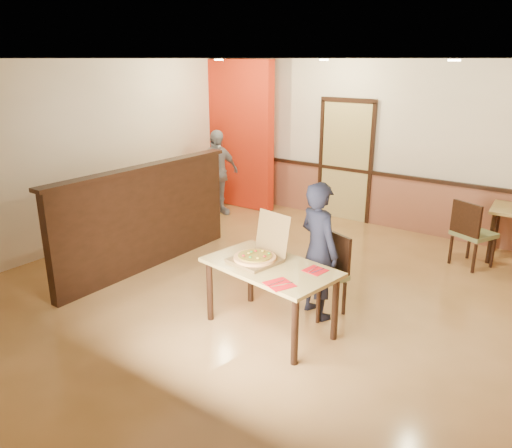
% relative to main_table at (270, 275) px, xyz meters
% --- Properties ---
extents(floor, '(7.00, 7.00, 0.00)m').
position_rel_main_table_xyz_m(floor, '(-0.36, 0.62, -0.64)').
color(floor, tan).
rests_on(floor, ground).
extents(ceiling, '(7.00, 7.00, 0.00)m').
position_rel_main_table_xyz_m(ceiling, '(-0.36, 0.62, 2.16)').
color(ceiling, black).
rests_on(ceiling, wall_back).
extents(wall_back, '(7.00, 0.00, 7.00)m').
position_rel_main_table_xyz_m(wall_back, '(-0.36, 4.12, 0.76)').
color(wall_back, '#FFEAC7').
rests_on(wall_back, floor).
extents(wall_left, '(0.00, 7.00, 7.00)m').
position_rel_main_table_xyz_m(wall_left, '(-3.86, 0.62, 0.76)').
color(wall_left, '#FFEAC7').
rests_on(wall_left, floor).
extents(wainscot_back, '(7.00, 0.04, 0.90)m').
position_rel_main_table_xyz_m(wainscot_back, '(-0.36, 4.09, -0.19)').
color(wainscot_back, '#98563C').
rests_on(wainscot_back, floor).
extents(chair_rail_back, '(7.00, 0.06, 0.06)m').
position_rel_main_table_xyz_m(chair_rail_back, '(-0.36, 4.07, 0.28)').
color(chair_rail_back, black).
rests_on(chair_rail_back, wall_back).
extents(back_door, '(0.90, 0.06, 2.10)m').
position_rel_main_table_xyz_m(back_door, '(-1.16, 4.08, 0.41)').
color(back_door, tan).
rests_on(back_door, wall_back).
extents(booth_partition, '(0.20, 3.10, 1.44)m').
position_rel_main_table_xyz_m(booth_partition, '(-2.36, 0.42, 0.10)').
color(booth_partition, black).
rests_on(booth_partition, floor).
extents(red_accent_panel, '(1.60, 0.20, 2.78)m').
position_rel_main_table_xyz_m(red_accent_panel, '(-3.26, 3.62, 0.76)').
color(red_accent_panel, '#B9240D').
rests_on(red_accent_panel, floor).
extents(spot_a, '(0.14, 0.14, 0.02)m').
position_rel_main_table_xyz_m(spot_a, '(-2.66, 2.42, 2.14)').
color(spot_a, '#FFECB2').
rests_on(spot_a, ceiling).
extents(spot_b, '(0.14, 0.14, 0.02)m').
position_rel_main_table_xyz_m(spot_b, '(-1.16, 3.12, 2.14)').
color(spot_b, '#FFECB2').
rests_on(spot_b, ceiling).
extents(spot_c, '(0.14, 0.14, 0.02)m').
position_rel_main_table_xyz_m(spot_c, '(1.04, 2.12, 2.14)').
color(spot_c, '#FFECB2').
rests_on(spot_c, ceiling).
extents(main_table, '(1.50, 1.00, 0.75)m').
position_rel_main_table_xyz_m(main_table, '(0.00, 0.00, 0.00)').
color(main_table, tan).
rests_on(main_table, floor).
extents(diner_chair, '(0.60, 0.60, 0.92)m').
position_rel_main_table_xyz_m(diner_chair, '(0.28, 0.73, -0.14)').
color(diner_chair, olive).
rests_on(diner_chair, floor).
extents(side_chair_left, '(0.63, 0.63, 0.96)m').
position_rel_main_table_xyz_m(side_chair_left, '(1.29, 3.06, -0.12)').
color(side_chair_left, olive).
rests_on(side_chair_left, floor).
extents(diner, '(0.67, 0.57, 1.56)m').
position_rel_main_table_xyz_m(diner, '(0.24, 0.59, 0.14)').
color(diner, black).
rests_on(diner, floor).
extents(passerby, '(0.64, 1.00, 1.58)m').
position_rel_main_table_xyz_m(passerby, '(-3.19, 2.91, 0.15)').
color(passerby, gray).
rests_on(passerby, floor).
extents(pizza_box, '(0.54, 0.61, 0.48)m').
position_rel_main_table_xyz_m(pizza_box, '(-0.18, 0.03, 0.17)').
color(pizza_box, brown).
rests_on(pizza_box, main_table).
extents(pizza, '(0.58, 0.58, 0.03)m').
position_rel_main_table_xyz_m(pizza, '(-0.19, -0.02, 0.16)').
color(pizza, '#F7AE59').
rests_on(pizza, pizza_box).
extents(napkin_near, '(0.32, 0.32, 0.01)m').
position_rel_main_table_xyz_m(napkin_near, '(0.33, -0.33, 0.11)').
color(napkin_near, red).
rests_on(napkin_near, main_table).
extents(napkin_far, '(0.23, 0.23, 0.01)m').
position_rel_main_table_xyz_m(napkin_far, '(0.45, 0.15, 0.11)').
color(napkin_far, red).
rests_on(napkin_far, main_table).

